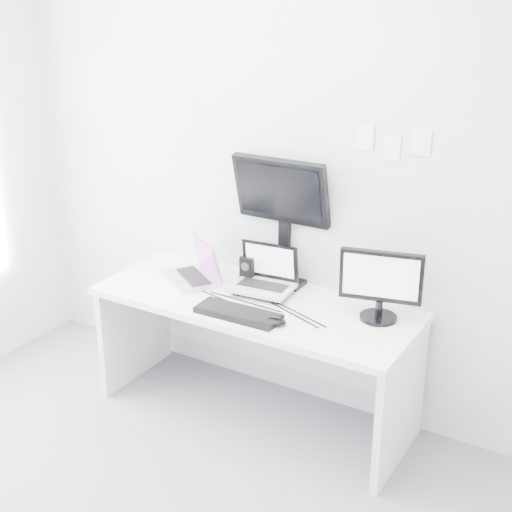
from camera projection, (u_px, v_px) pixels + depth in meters
back_wall at (287, 176)px, 4.06m from camera, size 3.60×0.00×3.60m
desk at (255, 358)px, 4.14m from camera, size 1.80×0.70×0.73m
macbook at (190, 259)px, 4.21m from camera, size 0.44×0.42×0.26m
speaker at (249, 269)px, 4.20m from camera, size 0.09×0.09×0.16m
dell_laptop at (262, 271)px, 4.03m from camera, size 0.36×0.29×0.28m
rear_monitor at (283, 219)px, 4.11m from camera, size 0.56×0.21×0.76m
samsung_monitor at (380, 285)px, 3.72m from camera, size 0.46×0.29×0.39m
keyboard at (238, 313)px, 3.81m from camera, size 0.46×0.17×0.03m
mouse at (274, 321)px, 3.72m from camera, size 0.13×0.09×0.04m
wall_note_0 at (365, 137)px, 3.74m from camera, size 0.10×0.00×0.14m
wall_note_1 at (392, 148)px, 3.68m from camera, size 0.09×0.00×0.13m
wall_note_2 at (421, 142)px, 3.59m from camera, size 0.10×0.00×0.14m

